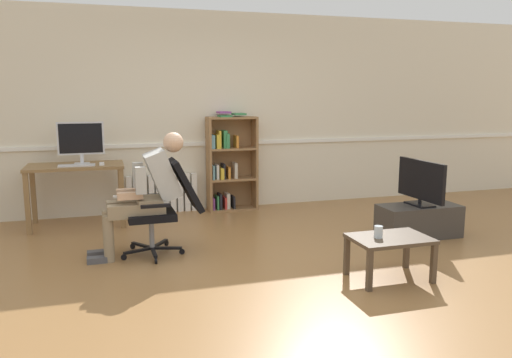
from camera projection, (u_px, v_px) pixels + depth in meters
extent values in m
plane|color=olive|center=(267.00, 269.00, 4.64)|extent=(18.00, 18.00, 0.00)
cube|color=beige|center=(208.00, 112.00, 6.91)|extent=(12.00, 0.10, 2.70)
cube|color=white|center=(209.00, 144.00, 6.92)|extent=(12.00, 0.03, 0.05)
cube|color=olive|center=(27.00, 204.00, 5.71)|extent=(0.06, 0.06, 0.72)
cube|color=olive|center=(122.00, 199.00, 6.00)|extent=(0.06, 0.06, 0.72)
cube|color=olive|center=(121.00, 190.00, 6.51)|extent=(0.06, 0.06, 0.72)
cube|color=olive|center=(33.00, 195.00, 6.21)|extent=(0.06, 0.06, 0.72)
cube|color=olive|center=(75.00, 166.00, 6.04)|extent=(1.13, 0.61, 0.04)
cube|color=silver|center=(82.00, 163.00, 6.12)|extent=(0.18, 0.14, 0.01)
cube|color=silver|center=(82.00, 159.00, 6.13)|extent=(0.04, 0.02, 0.10)
cube|color=silver|center=(81.00, 138.00, 6.08)|extent=(0.55, 0.02, 0.40)
cube|color=black|center=(81.00, 138.00, 6.07)|extent=(0.50, 0.00, 0.36)
cube|color=silver|center=(77.00, 165.00, 5.91)|extent=(0.42, 0.12, 0.02)
cube|color=white|center=(102.00, 164.00, 6.01)|extent=(0.06, 0.10, 0.03)
cube|color=olive|center=(209.00, 165.00, 6.80)|extent=(0.03, 0.28, 1.29)
cube|color=olive|center=(255.00, 163.00, 6.98)|extent=(0.03, 0.28, 1.29)
cube|color=olive|center=(230.00, 163.00, 7.02)|extent=(0.65, 0.02, 1.29)
cube|color=olive|center=(232.00, 209.00, 7.00)|extent=(0.62, 0.28, 0.03)
cube|color=olive|center=(232.00, 179.00, 6.92)|extent=(0.62, 0.28, 0.03)
cube|color=olive|center=(232.00, 149.00, 6.85)|extent=(0.62, 0.28, 0.03)
cube|color=olive|center=(232.00, 118.00, 6.78)|extent=(0.62, 0.28, 0.03)
cube|color=#89428E|center=(213.00, 203.00, 6.90)|extent=(0.02, 0.19, 0.16)
cube|color=#6699A3|center=(213.00, 172.00, 6.81)|extent=(0.03, 0.19, 0.19)
cube|color=#6699A3|center=(212.00, 142.00, 6.75)|extent=(0.05, 0.19, 0.18)
cube|color=#38844C|center=(217.00, 202.00, 6.91)|extent=(0.02, 0.19, 0.19)
cube|color=white|center=(217.00, 172.00, 6.86)|extent=(0.03, 0.19, 0.20)
cube|color=gold|center=(217.00, 141.00, 6.77)|extent=(0.04, 0.19, 0.19)
cube|color=black|center=(220.00, 201.00, 6.92)|extent=(0.03, 0.19, 0.21)
cube|color=gold|center=(221.00, 173.00, 6.85)|extent=(0.04, 0.19, 0.15)
cube|color=gold|center=(219.00, 139.00, 6.78)|extent=(0.03, 0.19, 0.24)
cube|color=red|center=(225.00, 203.00, 6.95)|extent=(0.03, 0.19, 0.16)
cube|color=black|center=(223.00, 171.00, 6.86)|extent=(0.03, 0.19, 0.21)
cube|color=#38844C|center=(224.00, 139.00, 6.80)|extent=(0.05, 0.19, 0.24)
cube|color=beige|center=(227.00, 200.00, 6.96)|extent=(0.05, 0.19, 0.22)
cube|color=orange|center=(228.00, 172.00, 6.89)|extent=(0.03, 0.19, 0.16)
cube|color=#38844C|center=(227.00, 141.00, 6.80)|extent=(0.04, 0.19, 0.20)
cube|color=black|center=(233.00, 202.00, 6.99)|extent=(0.02, 0.19, 0.17)
cube|color=beige|center=(235.00, 170.00, 6.93)|extent=(0.04, 0.19, 0.21)
cube|color=orange|center=(236.00, 142.00, 6.85)|extent=(0.03, 0.19, 0.17)
cube|color=#38844C|center=(225.00, 116.00, 6.73)|extent=(0.16, 0.22, 0.02)
cube|color=#38844C|center=(239.00, 114.00, 6.80)|extent=(0.16, 0.22, 0.02)
cube|color=#89428E|center=(224.00, 112.00, 6.76)|extent=(0.16, 0.22, 0.02)
cube|color=white|center=(129.00, 196.00, 6.67)|extent=(0.07, 0.08, 0.52)
cube|color=white|center=(137.00, 195.00, 6.70)|extent=(0.07, 0.08, 0.52)
cube|color=white|center=(144.00, 195.00, 6.73)|extent=(0.07, 0.08, 0.52)
cube|color=white|center=(151.00, 194.00, 6.76)|extent=(0.07, 0.08, 0.52)
cube|color=white|center=(159.00, 194.00, 6.78)|extent=(0.07, 0.08, 0.52)
cube|color=white|center=(166.00, 193.00, 6.81)|extent=(0.07, 0.08, 0.52)
cube|color=white|center=(173.00, 193.00, 6.84)|extent=(0.07, 0.08, 0.52)
cube|color=white|center=(180.00, 193.00, 6.87)|extent=(0.07, 0.08, 0.52)
cube|color=white|center=(187.00, 192.00, 6.89)|extent=(0.07, 0.08, 0.52)
cube|color=white|center=(194.00, 192.00, 6.92)|extent=(0.07, 0.08, 0.52)
cube|color=black|center=(154.00, 252.00, 4.90)|extent=(0.04, 0.30, 0.02)
cylinder|color=black|center=(156.00, 261.00, 4.77)|extent=(0.02, 0.06, 0.06)
cube|color=black|center=(167.00, 248.00, 5.04)|extent=(0.30, 0.12, 0.02)
cylinder|color=black|center=(182.00, 252.00, 5.05)|extent=(0.06, 0.04, 0.06)
cube|color=black|center=(160.00, 244.00, 5.19)|extent=(0.20, 0.27, 0.02)
cylinder|color=black|center=(167.00, 243.00, 5.33)|extent=(0.05, 0.06, 0.06)
cube|color=black|center=(142.00, 245.00, 5.13)|extent=(0.21, 0.26, 0.02)
cylinder|color=black|center=(133.00, 246.00, 5.23)|extent=(0.05, 0.06, 0.06)
cube|color=black|center=(138.00, 251.00, 4.96)|extent=(0.30, 0.13, 0.02)
cylinder|color=black|center=(124.00, 257.00, 4.88)|extent=(0.06, 0.04, 0.06)
cylinder|color=gray|center=(152.00, 233.00, 5.02)|extent=(0.05, 0.05, 0.30)
cube|color=black|center=(151.00, 215.00, 4.99)|extent=(0.47, 0.47, 0.07)
cube|color=black|center=(186.00, 185.00, 5.05)|extent=(0.31, 0.44, 0.53)
cube|color=black|center=(150.00, 195.00, 5.21)|extent=(0.28, 0.05, 0.03)
cube|color=black|center=(156.00, 206.00, 4.72)|extent=(0.28, 0.05, 0.03)
cube|color=#937F60|center=(151.00, 205.00, 4.97)|extent=(0.27, 0.35, 0.14)
cube|color=#B2B2AD|center=(162.00, 175.00, 4.96)|extent=(0.36, 0.35, 0.52)
sphere|color=#D6A884|center=(173.00, 142.00, 4.94)|extent=(0.20, 0.20, 0.20)
cube|color=white|center=(121.00, 196.00, 4.87)|extent=(0.15, 0.04, 0.02)
cube|color=#937F60|center=(128.00, 207.00, 5.00)|extent=(0.42, 0.14, 0.13)
cylinder|color=#937F60|center=(108.00, 233.00, 4.98)|extent=(0.10, 0.10, 0.46)
cube|color=#4C4C51|center=(99.00, 253.00, 4.99)|extent=(0.22, 0.09, 0.06)
cube|color=#937F60|center=(130.00, 211.00, 4.82)|extent=(0.42, 0.14, 0.13)
cylinder|color=#937F60|center=(109.00, 239.00, 4.80)|extent=(0.10, 0.10, 0.46)
cube|color=#4C4C51|center=(99.00, 260.00, 4.80)|extent=(0.22, 0.09, 0.06)
cube|color=#B2B2AD|center=(138.00, 175.00, 5.04)|extent=(0.10, 0.08, 0.26)
cube|color=#D6A884|center=(129.00, 192.00, 4.98)|extent=(0.24, 0.07, 0.07)
cube|color=#B2B2AD|center=(141.00, 181.00, 4.74)|extent=(0.10, 0.08, 0.26)
cube|color=#D6A884|center=(130.00, 196.00, 4.80)|extent=(0.24, 0.07, 0.07)
cube|color=#3D3833|center=(419.00, 221.00, 5.66)|extent=(0.91, 0.42, 0.36)
cube|color=black|center=(420.00, 204.00, 5.63)|extent=(0.21, 0.33, 0.02)
cylinder|color=black|center=(420.00, 201.00, 5.62)|extent=(0.04, 0.04, 0.05)
cube|color=black|center=(421.00, 180.00, 5.58)|extent=(0.07, 0.77, 0.44)
cube|color=#B7D1F9|center=(423.00, 180.00, 5.59)|extent=(0.04, 0.72, 0.40)
cube|color=#4C3D2D|center=(369.00, 271.00, 4.09)|extent=(0.04, 0.04, 0.35)
cube|color=#4C3D2D|center=(434.00, 264.00, 4.26)|extent=(0.04, 0.04, 0.35)
cube|color=#4C3D2D|center=(407.00, 250.00, 4.65)|extent=(0.04, 0.04, 0.35)
cube|color=#4C3D2D|center=(347.00, 256.00, 4.47)|extent=(0.04, 0.04, 0.35)
cube|color=#4C3D2D|center=(390.00, 239.00, 4.34)|extent=(0.67, 0.46, 0.03)
cylinder|color=silver|center=(378.00, 232.00, 4.30)|extent=(0.07, 0.07, 0.10)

